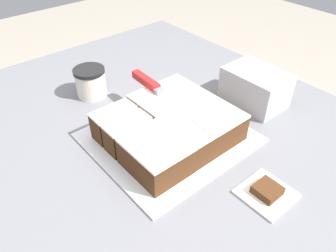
{
  "coord_description": "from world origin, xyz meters",
  "views": [
    {
      "loc": [
        0.52,
        -0.44,
        1.5
      ],
      "look_at": [
        0.0,
        -0.0,
        0.97
      ],
      "focal_mm": 35.0,
      "sensor_mm": 36.0,
      "label": 1
    }
  ],
  "objects_px": {
    "cake_board": "(168,138)",
    "storage_box": "(255,87)",
    "coffee_cup": "(91,82)",
    "brownie": "(267,190)",
    "knife": "(155,88)",
    "cake": "(170,126)"
  },
  "relations": [
    {
      "from": "cake_board",
      "to": "storage_box",
      "type": "xyz_separation_m",
      "value": [
        0.03,
        0.32,
        0.05
      ]
    },
    {
      "from": "coffee_cup",
      "to": "brownie",
      "type": "distance_m",
      "value": 0.63
    },
    {
      "from": "storage_box",
      "to": "knife",
      "type": "bearing_deg",
      "value": -118.19
    },
    {
      "from": "cake_board",
      "to": "cake",
      "type": "distance_m",
      "value": 0.04
    },
    {
      "from": "coffee_cup",
      "to": "cake",
      "type": "bearing_deg",
      "value": 8.04
    },
    {
      "from": "cake",
      "to": "coffee_cup",
      "type": "height_order",
      "value": "coffee_cup"
    },
    {
      "from": "brownie",
      "to": "coffee_cup",
      "type": "bearing_deg",
      "value": -172.02
    },
    {
      "from": "brownie",
      "to": "cake",
      "type": "bearing_deg",
      "value": -172.09
    },
    {
      "from": "knife",
      "to": "cake",
      "type": "bearing_deg",
      "value": -18.05
    },
    {
      "from": "knife",
      "to": "coffee_cup",
      "type": "xyz_separation_m",
      "value": [
        -0.22,
        -0.09,
        -0.05
      ]
    },
    {
      "from": "coffee_cup",
      "to": "storage_box",
      "type": "distance_m",
      "value": 0.51
    },
    {
      "from": "cake_board",
      "to": "knife",
      "type": "height_order",
      "value": "knife"
    },
    {
      "from": "knife",
      "to": "storage_box",
      "type": "distance_m",
      "value": 0.31
    },
    {
      "from": "cake",
      "to": "storage_box",
      "type": "relative_size",
      "value": 1.72
    },
    {
      "from": "cake_board",
      "to": "coffee_cup",
      "type": "distance_m",
      "value": 0.33
    },
    {
      "from": "cake_board",
      "to": "brownie",
      "type": "xyz_separation_m",
      "value": [
        0.29,
        0.04,
        0.01
      ]
    },
    {
      "from": "cake",
      "to": "coffee_cup",
      "type": "bearing_deg",
      "value": -171.96
    },
    {
      "from": "cake",
      "to": "knife",
      "type": "height_order",
      "value": "knife"
    },
    {
      "from": "storage_box",
      "to": "brownie",
      "type": "bearing_deg",
      "value": -47.09
    },
    {
      "from": "cake_board",
      "to": "brownie",
      "type": "relative_size",
      "value": 7.24
    },
    {
      "from": "cake",
      "to": "knife",
      "type": "relative_size",
      "value": 0.89
    },
    {
      "from": "knife",
      "to": "storage_box",
      "type": "xyz_separation_m",
      "value": [
        0.15,
        0.27,
        -0.04
      ]
    }
  ]
}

